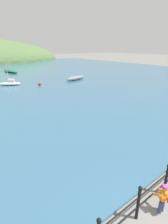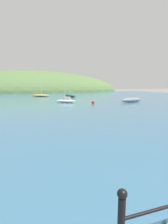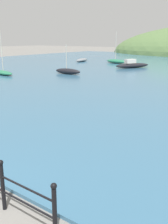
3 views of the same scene
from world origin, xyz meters
The scene contains 5 objects.
boat_twin_mast centered at (-12.01, 19.49, 0.40)m, with size 3.13×0.98×3.04m.
boat_mid_harbor centered at (-20.04, 32.59, 0.33)m, with size 1.83×3.87×0.47m.
boat_nearest_quay centered at (-17.04, 15.10, 0.34)m, with size 3.70×1.56×4.36m.
boat_green_fishing centered at (-9.31, 28.90, 0.45)m, with size 3.34×4.90×1.09m.
boat_red_dinghy centered at (-14.08, 33.23, 0.40)m, with size 3.84×2.03×4.59m.
Camera 3 is at (5.69, -1.52, 3.71)m, focal length 42.00 mm.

